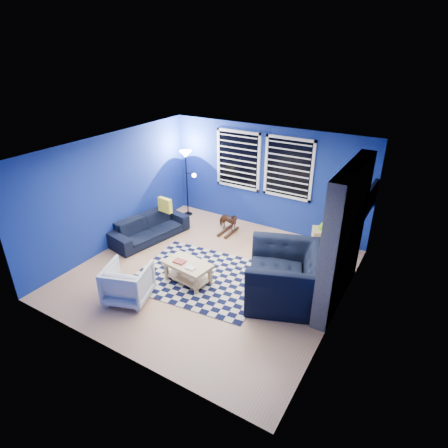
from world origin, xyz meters
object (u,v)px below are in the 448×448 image
Objects in this scene: armchair_big at (284,276)px; sofa at (149,228)px; rocking_horse at (228,222)px; tv at (369,200)px; cabinet at (326,239)px; armchair_bent at (128,283)px; floor_lamp at (186,163)px; coffee_table at (188,268)px.

sofa is at bearing -119.10° from armchair_big.
sofa is 1.86m from rocking_horse.
tv reaches higher than sofa.
armchair_bent is at bearing -149.39° from cabinet.
sofa is (-4.46, -1.48, -1.12)m from tv.
cabinet is at bearing 155.22° from armchair_big.
floor_lamp is at bearing 77.01° from rocking_horse.
tv is at bearing -31.63° from cabinet.
armchair_bent is (-2.36, -1.45, -0.12)m from armchair_big.
rocking_horse is at bearing 166.04° from cabinet.
cabinet reaches higher than rocking_horse.
cabinet is (2.27, 0.41, -0.04)m from rocking_horse.
sofa is 2.65× the size of cabinet.
tv reaches higher than coffee_table.
sofa is at bearing 178.96° from cabinet.
armchair_big is at bearing -167.27° from armchair_bent.
armchair_bent is at bearing -70.91° from floor_lamp.
sofa is at bearing -161.59° from tv.
coffee_table is at bearing -107.54° from sofa.
tv reaches higher than rocking_horse.
rocking_horse is (-3.02, -0.31, -1.09)m from tv.
coffee_table is at bearing -54.46° from floor_lamp.
rocking_horse reaches higher than coffee_table.
tv is 2.37m from armchair_big.
armchair_big is at bearing -126.47° from rocking_horse.
coffee_table is (0.61, 0.96, -0.04)m from armchair_bent.
coffee_table is (1.82, -1.00, 0.04)m from sofa.
armchair_bent is at bearing -133.39° from tv.
armchair_bent is at bearing 177.60° from rocking_horse.
cabinet is (-0.75, 0.10, -1.14)m from tv.
armchair_big is (-0.89, -1.99, -0.93)m from tv.
cabinet reaches higher than sofa.
tv is at bearing -82.37° from rocking_horse.
armchair_big is 2.60× the size of rocking_horse.
armchair_big is 2.77m from armchair_bent.
cabinet is (3.71, 1.58, -0.01)m from sofa.
tv is 1.31× the size of armchair_bent.
floor_lamp reaches higher than cabinet.
tv is at bearing -60.43° from sofa.
armchair_big is 1.90× the size of armchair_bent.
coffee_table is 3.20m from cabinet.
cabinet is at bearing -55.72° from sofa.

